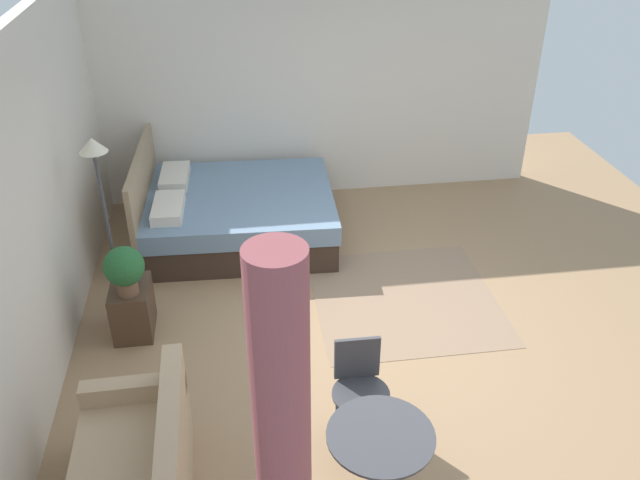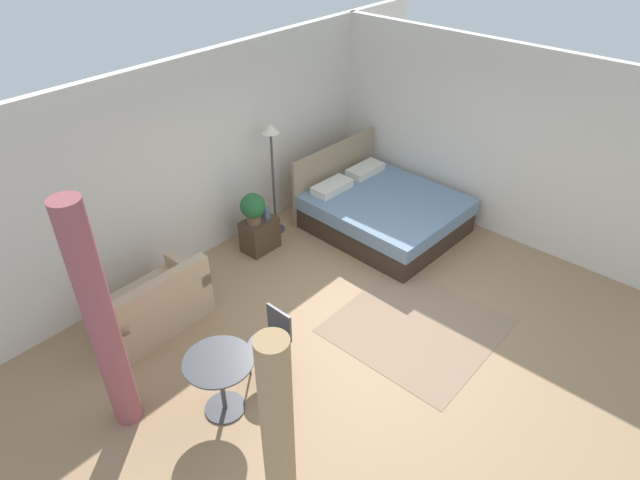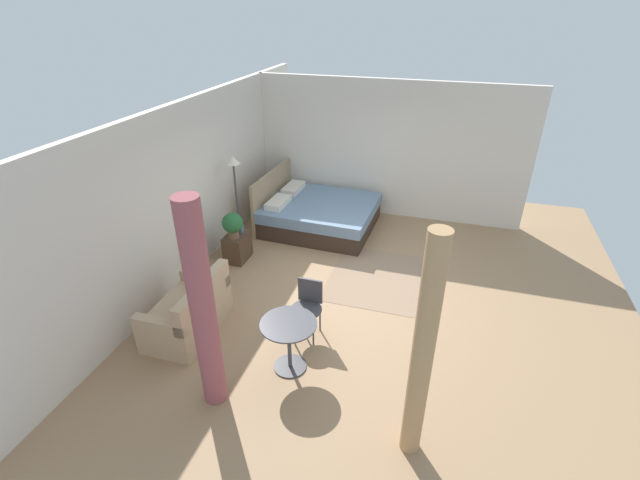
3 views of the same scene
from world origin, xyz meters
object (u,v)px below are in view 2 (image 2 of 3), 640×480
at_px(bed, 382,211).
at_px(vase, 267,213).
at_px(floor_lamp, 272,152).
at_px(potted_plant, 253,207).
at_px(cafe_chair_near_window, 273,337).
at_px(nightstand, 260,234).
at_px(couch, 154,306).
at_px(balcony_table, 220,376).

distance_m(bed, vase, 1.83).
bearing_deg(floor_lamp, potted_plant, -161.53).
height_order(potted_plant, cafe_chair_near_window, potted_plant).
bearing_deg(nightstand, couch, -173.27).
distance_m(floor_lamp, balcony_table, 3.53).
distance_m(vase, cafe_chair_near_window, 2.45).
distance_m(potted_plant, vase, 0.29).
xyz_separation_m(bed, couch, (-3.64, 0.77, -0.01)).
relative_size(couch, floor_lamp, 0.74).
height_order(potted_plant, balcony_table, potted_plant).
xyz_separation_m(bed, balcony_table, (-3.91, -0.84, 0.20)).
bearing_deg(balcony_table, floor_lamp, 36.36).
bearing_deg(couch, nightstand, 6.73).
bearing_deg(bed, nightstand, 148.67).
height_order(nightstand, potted_plant, potted_plant).
xyz_separation_m(vase, balcony_table, (-2.38, -1.80, -0.08)).
relative_size(bed, couch, 1.71).
relative_size(bed, vase, 13.61).
bearing_deg(vase, couch, -174.86).
distance_m(nightstand, cafe_chair_near_window, 2.42).
bearing_deg(balcony_table, nightstand, 39.21).
relative_size(bed, nightstand, 4.37).
distance_m(couch, vase, 2.13).
xyz_separation_m(vase, cafe_chair_near_window, (-1.65, -1.81, -0.07)).
bearing_deg(vase, balcony_table, -142.92).
height_order(bed, couch, bed).
bearing_deg(couch, potted_plant, 6.80).
relative_size(nightstand, cafe_chair_near_window, 0.62).
distance_m(vase, balcony_table, 2.98).
height_order(bed, cafe_chair_near_window, bed).
xyz_separation_m(bed, potted_plant, (-1.75, 1.00, 0.46)).
distance_m(bed, nightstand, 1.93).
bearing_deg(potted_plant, bed, -29.62).
xyz_separation_m(vase, floor_lamp, (0.39, 0.24, 0.75)).
distance_m(balcony_table, cafe_chair_near_window, 0.73).
bearing_deg(nightstand, cafe_chair_near_window, -129.56).
xyz_separation_m(couch, nightstand, (1.99, 0.23, -0.05)).
bearing_deg(potted_plant, floor_lamp, 18.47).
relative_size(potted_plant, cafe_chair_near_window, 0.57).
height_order(bed, balcony_table, bed).
distance_m(couch, cafe_chair_near_window, 1.69).
bearing_deg(balcony_table, cafe_chair_near_window, -0.65).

